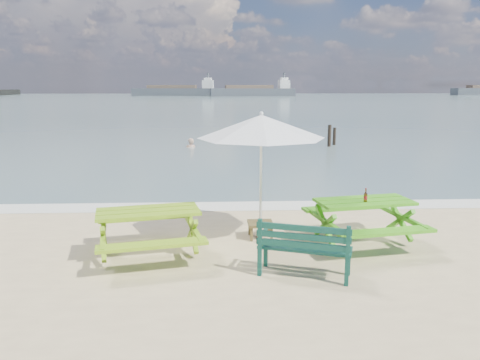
{
  "coord_description": "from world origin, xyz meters",
  "views": [
    {
      "loc": [
        -0.61,
        -6.71,
        2.98
      ],
      "look_at": [
        -0.17,
        3.0,
        1.0
      ],
      "focal_mm": 35.0,
      "sensor_mm": 36.0,
      "label": 1
    }
  ],
  "objects_px": {
    "beer_bottle": "(366,197)",
    "swimmer": "(191,154)",
    "side_table": "(260,230)",
    "patio_umbrella": "(261,127)",
    "picnic_table_left": "(149,234)",
    "picnic_table_right": "(363,223)",
    "park_bench": "(304,259)"
  },
  "relations": [
    {
      "from": "beer_bottle",
      "to": "swimmer",
      "type": "height_order",
      "value": "beer_bottle"
    },
    {
      "from": "side_table",
      "to": "patio_umbrella",
      "type": "bearing_deg",
      "value": 0.0
    },
    {
      "from": "picnic_table_left",
      "to": "patio_umbrella",
      "type": "distance_m",
      "value": 2.88
    },
    {
      "from": "picnic_table_left",
      "to": "swimmer",
      "type": "height_order",
      "value": "picnic_table_left"
    },
    {
      "from": "picnic_table_left",
      "to": "picnic_table_right",
      "type": "relative_size",
      "value": 1.01
    },
    {
      "from": "side_table",
      "to": "beer_bottle",
      "type": "distance_m",
      "value": 2.12
    },
    {
      "from": "park_bench",
      "to": "beer_bottle",
      "type": "bearing_deg",
      "value": 44.67
    },
    {
      "from": "side_table",
      "to": "picnic_table_left",
      "type": "bearing_deg",
      "value": -155.93
    },
    {
      "from": "patio_umbrella",
      "to": "picnic_table_right",
      "type": "bearing_deg",
      "value": -12.36
    },
    {
      "from": "park_bench",
      "to": "beer_bottle",
      "type": "distance_m",
      "value": 2.04
    },
    {
      "from": "picnic_table_left",
      "to": "patio_umbrella",
      "type": "bearing_deg",
      "value": 24.07
    },
    {
      "from": "picnic_table_right",
      "to": "swimmer",
      "type": "bearing_deg",
      "value": 105.93
    },
    {
      "from": "picnic_table_left",
      "to": "swimmer",
      "type": "xyz_separation_m",
      "value": [
        -0.14,
        14.92,
        -0.77
      ]
    },
    {
      "from": "picnic_table_right",
      "to": "beer_bottle",
      "type": "height_order",
      "value": "beer_bottle"
    },
    {
      "from": "beer_bottle",
      "to": "swimmer",
      "type": "xyz_separation_m",
      "value": [
        -4.1,
        14.54,
        -1.3
      ]
    },
    {
      "from": "picnic_table_left",
      "to": "side_table",
      "type": "height_order",
      "value": "picnic_table_left"
    },
    {
      "from": "picnic_table_left",
      "to": "beer_bottle",
      "type": "xyz_separation_m",
      "value": [
        3.96,
        0.38,
        0.53
      ]
    },
    {
      "from": "picnic_table_right",
      "to": "beer_bottle",
      "type": "bearing_deg",
      "value": -100.81
    },
    {
      "from": "patio_umbrella",
      "to": "swimmer",
      "type": "height_order",
      "value": "patio_umbrella"
    },
    {
      "from": "picnic_table_left",
      "to": "swimmer",
      "type": "relative_size",
      "value": 1.41
    },
    {
      "from": "side_table",
      "to": "patio_umbrella",
      "type": "distance_m",
      "value": 2.04
    },
    {
      "from": "patio_umbrella",
      "to": "picnic_table_left",
      "type": "bearing_deg",
      "value": -155.93
    },
    {
      "from": "picnic_table_left",
      "to": "beer_bottle",
      "type": "distance_m",
      "value": 4.01
    },
    {
      "from": "picnic_table_right",
      "to": "park_bench",
      "type": "height_order",
      "value": "park_bench"
    },
    {
      "from": "picnic_table_left",
      "to": "swimmer",
      "type": "bearing_deg",
      "value": 90.54
    },
    {
      "from": "side_table",
      "to": "picnic_table_right",
      "type": "bearing_deg",
      "value": -12.36
    },
    {
      "from": "picnic_table_right",
      "to": "patio_umbrella",
      "type": "height_order",
      "value": "patio_umbrella"
    },
    {
      "from": "park_bench",
      "to": "side_table",
      "type": "relative_size",
      "value": 3.04
    },
    {
      "from": "picnic_table_left",
      "to": "park_bench",
      "type": "relative_size",
      "value": 1.5
    },
    {
      "from": "park_bench",
      "to": "patio_umbrella",
      "type": "relative_size",
      "value": 0.61
    },
    {
      "from": "picnic_table_right",
      "to": "side_table",
      "type": "height_order",
      "value": "picnic_table_right"
    },
    {
      "from": "park_bench",
      "to": "side_table",
      "type": "distance_m",
      "value": 1.97
    }
  ]
}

